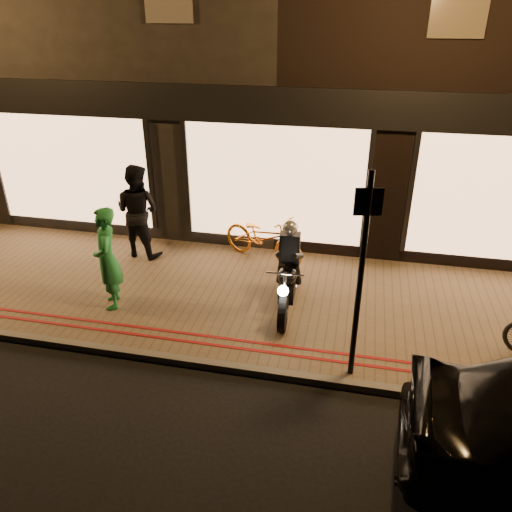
{
  "coord_description": "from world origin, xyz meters",
  "views": [
    {
      "loc": [
        1.69,
        -5.57,
        4.82
      ],
      "look_at": [
        0.11,
        1.7,
        1.1
      ],
      "focal_mm": 35.0,
      "sensor_mm": 36.0,
      "label": 1
    }
  ],
  "objects_px": {
    "motorcycle": "(288,276)",
    "sign_post": "(361,269)",
    "person_green": "(107,259)",
    "bicycle_gold": "(263,238)"
  },
  "relations": [
    {
      "from": "motorcycle",
      "to": "person_green",
      "type": "distance_m",
      "value": 3.06
    },
    {
      "from": "motorcycle",
      "to": "sign_post",
      "type": "height_order",
      "value": "sign_post"
    },
    {
      "from": "motorcycle",
      "to": "person_green",
      "type": "bearing_deg",
      "value": -172.37
    },
    {
      "from": "sign_post",
      "to": "person_green",
      "type": "relative_size",
      "value": 1.66
    },
    {
      "from": "motorcycle",
      "to": "bicycle_gold",
      "type": "distance_m",
      "value": 1.89
    },
    {
      "from": "person_green",
      "to": "motorcycle",
      "type": "bearing_deg",
      "value": 74.33
    },
    {
      "from": "bicycle_gold",
      "to": "sign_post",
      "type": "bearing_deg",
      "value": -124.64
    },
    {
      "from": "sign_post",
      "to": "person_green",
      "type": "height_order",
      "value": "sign_post"
    },
    {
      "from": "sign_post",
      "to": "bicycle_gold",
      "type": "relative_size",
      "value": 1.59
    },
    {
      "from": "motorcycle",
      "to": "sign_post",
      "type": "distance_m",
      "value": 2.2
    }
  ]
}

